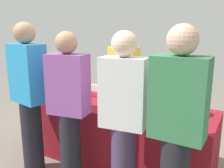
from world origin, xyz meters
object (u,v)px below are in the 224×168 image
(wine_bottle_4, at_px, (120,93))
(guest_1, at_px, (69,106))
(ice_bucket, at_px, (190,105))
(wine_bottle_2, at_px, (84,89))
(wine_glass_3, at_px, (116,102))
(wine_bottle_1, at_px, (78,87))
(guest_3, at_px, (177,128))
(guest_0, at_px, (29,95))
(wine_bottle_0, at_px, (64,84))
(wine_glass_0, at_px, (62,89))
(wine_glass_2, at_px, (81,93))
(wine_glass_5, at_px, (166,108))
(wine_bottle_5, at_px, (126,94))
(wine_glass_1, at_px, (72,93))
(wine_bottle_3, at_px, (113,93))
(guest_2, at_px, (124,118))
(wine_bottle_6, at_px, (163,97))
(server_pouring, at_px, (124,82))
(wine_glass_4, at_px, (148,104))
(menu_board, at_px, (98,105))

(wine_bottle_4, bearing_deg, guest_1, -101.72)
(wine_bottle_4, bearing_deg, ice_bucket, -4.28)
(wine_bottle_2, relative_size, wine_glass_3, 2.32)
(wine_bottle_1, height_order, guest_3, guest_3)
(guest_0, bearing_deg, wine_bottle_0, 116.13)
(wine_bottle_4, height_order, wine_glass_0, wine_bottle_4)
(ice_bucket, xyz_separation_m, guest_1, (-1.04, -0.74, 0.03))
(wine_glass_2, bearing_deg, guest_3, -25.31)
(wine_bottle_0, bearing_deg, guest_3, -25.92)
(wine_bottle_2, bearing_deg, wine_glass_5, -8.82)
(wine_bottle_5, bearing_deg, ice_bucket, -2.76)
(ice_bucket, height_order, guest_1, guest_1)
(wine_glass_5, xyz_separation_m, ice_bucket, (0.21, 0.17, 0.01))
(wine_bottle_0, bearing_deg, wine_glass_2, -27.55)
(wine_glass_2, bearing_deg, wine_glass_1, -161.85)
(wine_glass_5, bearing_deg, wine_glass_0, 179.08)
(wine_bottle_3, distance_m, ice_bucket, 0.98)
(wine_glass_5, height_order, guest_2, guest_2)
(wine_glass_1, xyz_separation_m, guest_3, (1.53, -0.63, 0.08))
(ice_bucket, relative_size, guest_3, 0.13)
(wine_bottle_6, distance_m, server_pouring, 0.93)
(wine_bottle_2, height_order, wine_glass_4, wine_bottle_2)
(guest_0, relative_size, guest_2, 1.05)
(wine_bottle_0, xyz_separation_m, wine_bottle_6, (1.50, 0.01, 0.01))
(wine_glass_2, xyz_separation_m, wine_glass_4, (0.93, -0.03, 0.01))
(wine_bottle_0, xyz_separation_m, ice_bucket, (1.84, -0.11, -0.00))
(wine_bottle_5, relative_size, guest_0, 0.18)
(wine_bottle_1, height_order, wine_bottle_5, wine_bottle_5)
(wine_bottle_2, bearing_deg, wine_glass_2, -68.43)
(wine_bottle_0, relative_size, wine_glass_4, 2.12)
(wine_bottle_1, relative_size, wine_glass_5, 2.27)
(wine_bottle_1, distance_m, wine_glass_5, 1.34)
(ice_bucket, distance_m, guest_0, 1.77)
(wine_bottle_4, bearing_deg, wine_bottle_5, -16.26)
(wine_glass_3, xyz_separation_m, menu_board, (-0.93, 1.06, -0.48))
(wine_bottle_1, distance_m, guest_1, 0.92)
(wine_glass_2, xyz_separation_m, ice_bucket, (1.33, 0.15, 0.01))
(wine_glass_3, bearing_deg, server_pouring, 111.94)
(wine_glass_4, bearing_deg, server_pouring, 131.30)
(wine_bottle_2, distance_m, guest_1, 0.84)
(wine_bottle_0, height_order, wine_glass_4, wine_bottle_0)
(wine_bottle_4, xyz_separation_m, wine_glass_1, (-0.57, -0.26, -0.01))
(server_pouring, distance_m, guest_2, 1.58)
(wine_bottle_1, xyz_separation_m, wine_glass_3, (0.76, -0.29, -0.02))
(wine_glass_2, height_order, wine_glass_4, wine_glass_4)
(wine_bottle_0, relative_size, wine_bottle_4, 1.06)
(wine_bottle_1, relative_size, guest_3, 0.18)
(wine_bottle_0, height_order, wine_bottle_3, wine_bottle_0)
(wine_bottle_2, distance_m, guest_0, 0.80)
(wine_bottle_6, relative_size, wine_glass_3, 2.61)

